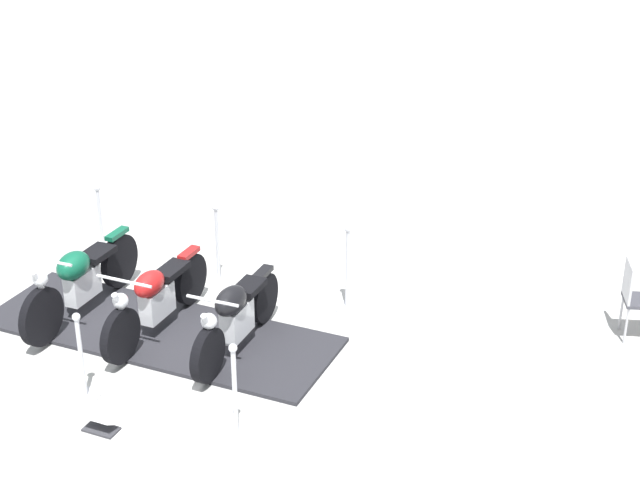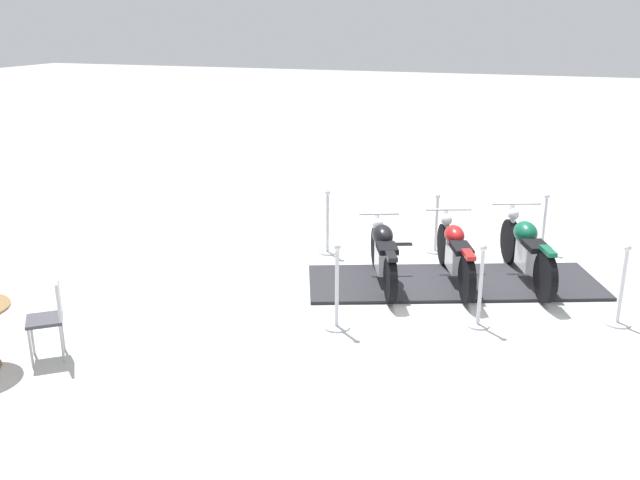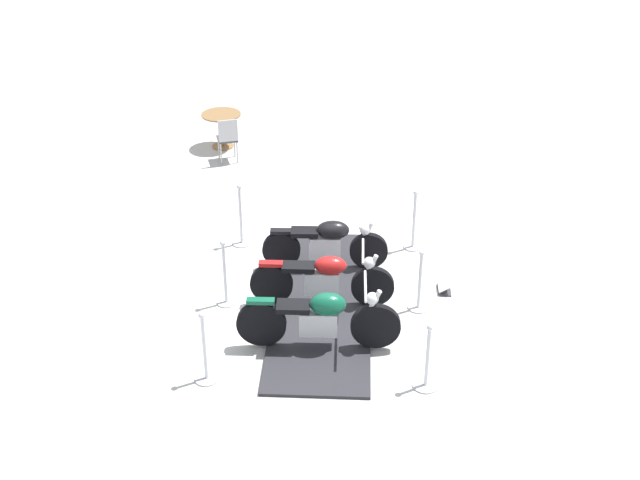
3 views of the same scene
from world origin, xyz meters
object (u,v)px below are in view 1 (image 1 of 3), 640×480
at_px(motorcycle_black, 235,315).
at_px(stanchion_left_front, 102,236).
at_px(stanchion_left_mid, 218,256).
at_px(info_placard, 101,426).
at_px(motorcycle_forest, 80,278).
at_px(stanchion_right_mid, 83,370).
at_px(stanchion_right_rear, 235,407).
at_px(motorcycle_maroon, 155,298).
at_px(stanchion_left_rear, 347,283).
at_px(cafe_chair_near_table, 636,295).

height_order(motorcycle_black, stanchion_left_front, stanchion_left_front).
relative_size(stanchion_left_mid, info_placard, 2.76).
relative_size(motorcycle_forest, stanchion_left_mid, 1.96).
relative_size(motorcycle_black, info_placard, 4.78).
bearing_deg(stanchion_left_front, motorcycle_forest, -42.22).
relative_size(motorcycle_black, stanchion_right_mid, 1.88).
bearing_deg(stanchion_right_rear, info_placard, -140.91).
bearing_deg(stanchion_left_mid, motorcycle_forest, -104.44).
bearing_deg(stanchion_left_front, motorcycle_maroon, -18.46).
xyz_separation_m(stanchion_left_rear, stanchion_right_rear, (1.06, -2.77, 0.02)).
bearing_deg(stanchion_left_mid, motorcycle_black, -33.78).
bearing_deg(motorcycle_maroon, stanchion_left_front, -129.47).
distance_m(motorcycle_forest, cafe_chair_near_table, 6.70).
relative_size(info_placard, cafe_chair_near_table, 0.42).
relative_size(motorcycle_maroon, stanchion_right_rear, 1.89).
relative_size(stanchion_left_rear, cafe_chair_near_table, 1.18).
distance_m(stanchion_right_mid, stanchion_left_front, 3.50).
height_order(motorcycle_black, stanchion_right_mid, stanchion_right_mid).
relative_size(motorcycle_maroon, info_placard, 5.15).
relative_size(stanchion_left_rear, stanchion_left_mid, 1.03).
height_order(stanchion_left_front, stanchion_left_mid, stanchion_left_mid).
bearing_deg(stanchion_right_rear, stanchion_left_front, 162.13).
xyz_separation_m(stanchion_right_mid, info_placard, (0.64, -0.23, -0.28)).
height_order(motorcycle_maroon, stanchion_left_mid, stanchion_left_mid).
height_order(stanchion_right_rear, stanchion_left_mid, stanchion_left_mid).
xyz_separation_m(stanchion_left_front, cafe_chair_near_table, (6.37, 3.19, 0.22)).
distance_m(stanchion_left_rear, stanchion_right_rear, 2.97).
bearing_deg(motorcycle_forest, cafe_chair_near_table, 108.70).
distance_m(stanchion_left_rear, stanchion_left_mid, 1.85).
bearing_deg(motorcycle_black, stanchion_left_rear, 151.58).
bearing_deg(stanchion_left_mid, stanchion_right_rear, -37.20).
bearing_deg(motorcycle_forest, stanchion_left_front, -153.87).
bearing_deg(motorcycle_black, stanchion_left_mid, -146.10).
distance_m(stanchion_left_front, cafe_chair_near_table, 7.13).
relative_size(stanchion_right_mid, info_placard, 2.54).
xyz_separation_m(stanchion_left_rear, cafe_chair_near_table, (2.91, 1.87, 0.21)).
relative_size(motorcycle_black, stanchion_left_rear, 1.69).
bearing_deg(stanchion_right_mid, stanchion_left_front, 142.80).
bearing_deg(stanchion_right_rear, motorcycle_maroon, 162.74).
bearing_deg(info_placard, stanchion_right_rear, -161.75).
xyz_separation_m(motorcycle_black, cafe_chair_near_table, (3.09, 3.57, 0.06)).
xyz_separation_m(motorcycle_forest, stanchion_left_mid, (0.47, 1.81, -0.15)).
relative_size(motorcycle_forest, motorcycle_maroon, 1.05).
distance_m(stanchion_left_front, info_placard, 4.16).
distance_m(motorcycle_black, stanchion_right_mid, 1.81).
xyz_separation_m(motorcycle_black, info_placard, (0.14, -1.97, -0.45)).
xyz_separation_m(stanchion_right_mid, cafe_chair_near_table, (3.58, 5.30, 0.23)).
distance_m(stanchion_left_rear, cafe_chair_near_table, 3.47).
distance_m(stanchion_right_rear, stanchion_left_mid, 3.50).
bearing_deg(info_placard, motorcycle_black, -106.64).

